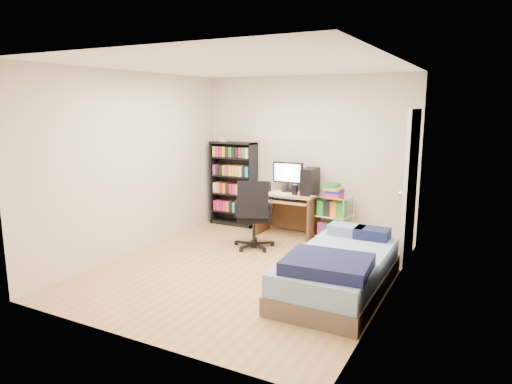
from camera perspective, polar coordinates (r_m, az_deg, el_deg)
The scene contains 7 objects.
room at distance 5.54m, azimuth -1.35°, elevation 2.56°, with size 3.58×4.08×2.58m.
media_shelf at distance 7.81m, azimuth -2.85°, elevation 1.17°, with size 0.80×0.27×1.49m.
computer_desk at distance 7.19m, azimuth 4.80°, elevation -0.60°, with size 0.92×0.53×1.16m.
office_chair at distance 6.58m, azimuth -0.29°, elevation -4.34°, with size 0.79×0.79×1.02m.
wire_cart at distance 6.95m, azimuth 9.49°, elevation -1.53°, with size 0.59×0.45×0.88m.
bed at distance 5.20m, azimuth 10.27°, elevation -9.62°, with size 0.98×1.96×0.56m.
door at distance 6.30m, azimuth 18.73°, elevation 0.69°, with size 0.12×0.80×2.00m.
Camera 1 is at (2.66, -4.79, 2.05)m, focal length 32.00 mm.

